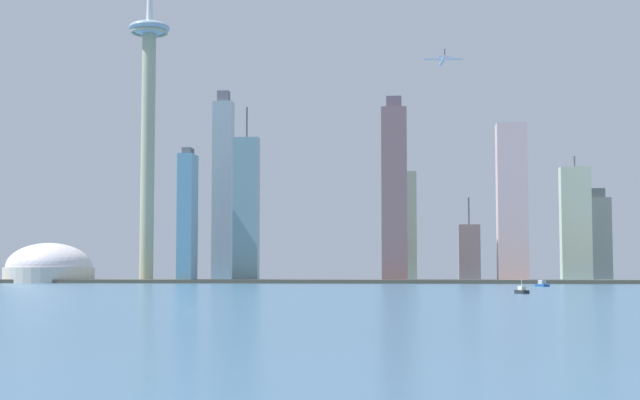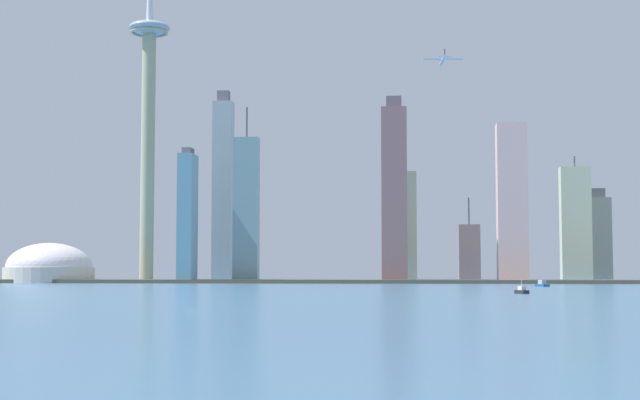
% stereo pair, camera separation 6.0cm
% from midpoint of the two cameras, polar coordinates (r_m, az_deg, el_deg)
% --- Properties ---
extents(ground_plane, '(6000.00, 6000.00, 0.00)m').
position_cam_midpoint_polar(ground_plane, '(288.81, -7.69, -6.46)').
color(ground_plane, '#3B6383').
extents(waterfront_pier, '(695.86, 47.35, 3.17)m').
position_cam_midpoint_polar(waterfront_pier, '(825.53, 1.13, -4.89)').
color(waterfront_pier, '#504D40').
rests_on(waterfront_pier, ground).
extents(observation_tower, '(37.61, 37.61, 347.23)m').
position_cam_midpoint_polar(observation_tower, '(893.64, -10.23, 5.91)').
color(observation_tower, '#A2A586').
rests_on(observation_tower, ground).
extents(stadium_dome, '(80.90, 80.90, 44.28)m').
position_cam_midpoint_polar(stadium_dome, '(898.80, -15.90, -4.01)').
color(stadium_dome, beige).
rests_on(stadium_dome, ground).
extents(skyscraper_0, '(26.99, 15.70, 115.45)m').
position_cam_midpoint_polar(skyscraper_0, '(899.76, 15.04, -1.43)').
color(skyscraper_0, beige).
rests_on(skyscraper_0, ground).
extents(skyscraper_1, '(18.64, 15.92, 184.01)m').
position_cam_midpoint_polar(skyscraper_1, '(918.93, -5.83, 0.64)').
color(skyscraper_1, '#92A4AE').
rests_on(skyscraper_1, ground).
extents(skyscraper_2, '(21.88, 17.83, 162.57)m').
position_cam_midpoint_polar(skyscraper_2, '(828.36, 4.47, 0.43)').
color(skyscraper_2, '#7A5C5F').
rests_on(skyscraper_2, ground).
extents(skyscraper_3, '(25.88, 21.18, 139.28)m').
position_cam_midpoint_polar(skyscraper_3, '(847.17, 11.41, -0.18)').
color(skyscraper_3, beige).
rests_on(skyscraper_3, ground).
extents(skyscraper_4, '(24.56, 17.89, 88.76)m').
position_cam_midpoint_polar(skyscraper_4, '(941.70, 16.26, -2.20)').
color(skyscraper_4, slate).
rests_on(skyscraper_4, ground).
extents(skyscraper_5, '(23.89, 20.56, 100.86)m').
position_cam_midpoint_polar(skyscraper_5, '(873.11, 5.03, -1.63)').
color(skyscraper_5, '#94A089').
rests_on(skyscraper_5, ground).
extents(skyscraper_6, '(20.33, 21.23, 80.78)m').
position_cam_midpoint_polar(skyscraper_6, '(922.44, 8.91, -3.16)').
color(skyscraper_6, gray).
rests_on(skyscraper_6, ground).
extents(skyscraper_7, '(13.06, 25.28, 118.52)m').
position_cam_midpoint_polar(skyscraper_7, '(842.83, -7.94, -1.03)').
color(skyscraper_7, '#598FAB').
rests_on(skyscraper_7, ground).
extents(skyscraper_8, '(22.22, 12.37, 156.75)m').
position_cam_midpoint_polar(skyscraper_8, '(846.82, -4.44, -0.59)').
color(skyscraper_8, '#698E98').
rests_on(skyscraper_8, ground).
extents(boat_1, '(8.60, 15.99, 4.58)m').
position_cam_midpoint_polar(boat_1, '(679.90, 13.14, -4.93)').
color(boat_1, '#18488C').
rests_on(boat_1, ground).
extents(boat_3, '(6.51, 9.55, 7.42)m').
position_cam_midpoint_polar(boat_3, '(474.42, 11.98, -5.34)').
color(boat_3, '#20232A').
rests_on(boat_3, ground).
extents(airplane, '(32.06, 30.08, 7.79)m').
position_cam_midpoint_polar(airplane, '(768.36, 7.36, 8.29)').
color(airplane, silver).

